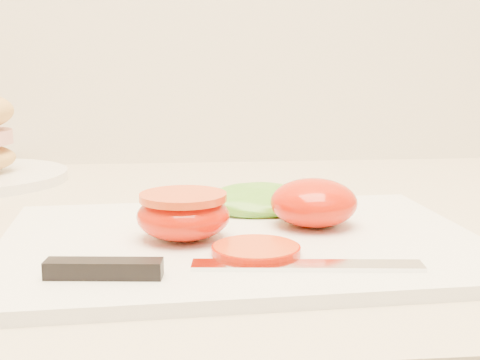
{
  "coord_description": "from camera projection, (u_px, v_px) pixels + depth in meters",
  "views": [
    {
      "loc": [
        -0.49,
        1.04,
        1.09
      ],
      "look_at": [
        -0.44,
        1.57,
        0.99
      ],
      "focal_mm": 50.0,
      "sensor_mm": 36.0,
      "label": 1
    }
  ],
  "objects": [
    {
      "name": "cutting_board",
      "position": [
        241.0,
        243.0,
        0.54
      ],
      "size": [
        0.4,
        0.3,
        0.01
      ],
      "primitive_type": "cube",
      "rotation": [
        0.0,
        0.0,
        0.05
      ],
      "color": "white",
      "rests_on": "counter"
    },
    {
      "name": "tomato_half_dome",
      "position": [
        314.0,
        203.0,
        0.57
      ],
      "size": [
        0.07,
        0.07,
        0.04
      ],
      "primitive_type": "ellipsoid",
      "color": "red",
      "rests_on": "cutting_board"
    },
    {
      "name": "tomato_half_cut",
      "position": [
        183.0,
        214.0,
        0.53
      ],
      "size": [
        0.07,
        0.07,
        0.04
      ],
      "color": "red",
      "rests_on": "cutting_board"
    },
    {
      "name": "tomato_slice_0",
      "position": [
        256.0,
        250.0,
        0.49
      ],
      "size": [
        0.06,
        0.06,
        0.01
      ],
      "primitive_type": "cylinder",
      "color": "#E04B17",
      "rests_on": "cutting_board"
    },
    {
      "name": "lettuce_leaf_0",
      "position": [
        261.0,
        200.0,
        0.63
      ],
      "size": [
        0.11,
        0.09,
        0.02
      ],
      "primitive_type": "ellipsoid",
      "rotation": [
        0.0,
        0.0,
        0.24
      ],
      "color": "#69BF32",
      "rests_on": "cutting_board"
    },
    {
      "name": "knife",
      "position": [
        186.0,
        267.0,
        0.45
      ],
      "size": [
        0.26,
        0.04,
        0.01
      ],
      "rotation": [
        0.0,
        0.0,
        -0.11
      ],
      "color": "silver",
      "rests_on": "cutting_board"
    }
  ]
}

